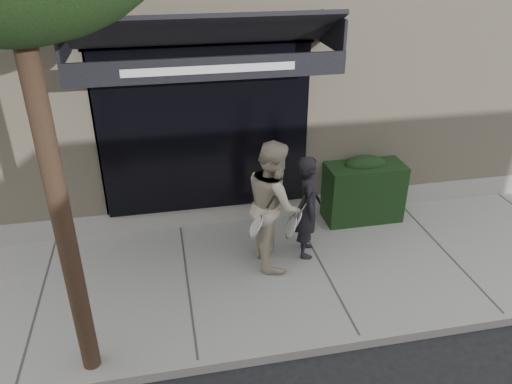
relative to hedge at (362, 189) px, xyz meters
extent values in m
plane|color=black|center=(-1.10, -1.25, -0.66)|extent=(80.00, 80.00, 0.00)
cube|color=gray|center=(-1.10, -1.25, -0.60)|extent=(20.00, 3.00, 0.12)
cube|color=gray|center=(-1.10, -2.80, -0.59)|extent=(20.00, 0.10, 0.14)
cube|color=#B9AA8D|center=(-1.10, 3.75, 2.09)|extent=(14.00, 7.00, 5.50)
cube|color=gray|center=(-1.10, 0.45, -0.41)|extent=(14.02, 0.42, 0.50)
cube|color=black|center=(-2.60, 0.30, 1.14)|extent=(3.20, 0.30, 2.60)
cube|color=gray|center=(-4.20, 0.45, 1.14)|extent=(0.08, 0.40, 2.60)
cube|color=gray|center=(-1.00, 0.45, 1.14)|extent=(0.08, 0.40, 2.60)
cube|color=gray|center=(-2.60, 0.45, 2.48)|extent=(3.36, 0.40, 0.12)
cube|color=black|center=(-2.60, -0.25, 2.74)|extent=(3.60, 1.03, 0.55)
cube|color=black|center=(-2.60, -0.75, 2.35)|extent=(3.60, 0.05, 0.30)
cube|color=white|center=(-2.60, -0.78, 2.35)|extent=(2.20, 0.01, 0.10)
cube|color=black|center=(-4.38, -0.25, 2.66)|extent=(0.04, 1.00, 0.45)
cube|color=black|center=(-0.82, -0.25, 2.66)|extent=(0.04, 1.00, 0.45)
cube|color=black|center=(0.00, 0.00, -0.04)|extent=(1.30, 0.70, 1.00)
ellipsoid|color=black|center=(0.00, 0.00, 0.46)|extent=(0.71, 0.38, 0.27)
cylinder|color=black|center=(-4.30, -2.55, 1.74)|extent=(0.20, 0.20, 4.80)
imported|color=black|center=(-1.24, -0.87, 0.27)|extent=(0.51, 0.66, 1.62)
torus|color=silver|center=(-1.50, -1.10, 0.20)|extent=(0.21, 0.33, 0.28)
cylinder|color=silver|center=(-1.50, -1.10, 0.20)|extent=(0.17, 0.29, 0.24)
cylinder|color=silver|center=(-1.50, -1.10, 0.20)|extent=(0.17, 0.05, 0.10)
cylinder|color=black|center=(-1.50, -1.10, 0.20)|extent=(0.20, 0.06, 0.12)
torus|color=silver|center=(-1.58, -1.16, 0.14)|extent=(0.13, 0.30, 0.29)
cylinder|color=silver|center=(-1.58, -1.16, 0.14)|extent=(0.10, 0.27, 0.25)
cylinder|color=silver|center=(-1.58, -1.16, 0.14)|extent=(0.18, 0.02, 0.08)
cylinder|color=black|center=(-1.58, -1.16, 0.14)|extent=(0.20, 0.03, 0.10)
imported|color=#BAAC94|center=(-1.78, -0.94, 0.42)|extent=(0.73, 0.94, 1.92)
torus|color=silver|center=(-2.11, -1.26, 0.27)|extent=(0.18, 0.31, 0.28)
cylinder|color=silver|center=(-2.11, -1.26, 0.27)|extent=(0.14, 0.28, 0.24)
cylinder|color=silver|center=(-2.11, -1.26, 0.27)|extent=(0.17, 0.03, 0.10)
cylinder|color=black|center=(-2.11, -1.26, 0.27)|extent=(0.19, 0.04, 0.12)
camera|label=1|loc=(-3.28, -7.02, 3.90)|focal=35.00mm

